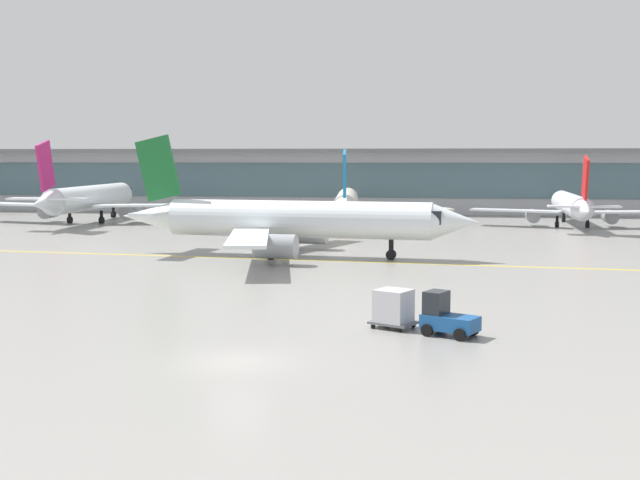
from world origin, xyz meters
TOP-DOWN VIEW (x-y plane):
  - ground_plane at (0.00, 0.00)m, footprint 400.00×400.00m
  - taxiway_centreline_stripe at (-3.16, 32.90)m, footprint 109.54×10.76m
  - terminal_concourse at (0.00, 90.57)m, footprint 186.88×11.00m
  - gate_airplane_1 at (-35.69, 66.42)m, footprint 29.03×31.17m
  - gate_airplane_2 at (-2.35, 65.82)m, footprint 26.00×28.07m
  - gate_airplane_3 at (24.80, 68.45)m, footprint 24.28×26.09m
  - taxiing_regional_jet at (-3.57, 34.94)m, footprint 31.42×29.08m
  - baggage_tug at (8.66, 6.17)m, footprint 2.95×2.49m
  - cargo_dolly_lead at (6.10, 7.49)m, footprint 2.60×2.38m

SIDE VIEW (x-z plane):
  - ground_plane at x=0.00m, z-range 0.00..0.00m
  - taxiway_centreline_stripe at x=-3.16m, z-range 0.00..0.01m
  - baggage_tug at x=8.66m, z-range -0.16..1.94m
  - cargo_dolly_lead at x=6.10m, z-range 0.08..2.02m
  - gate_airplane_3 at x=24.80m, z-range -1.73..6.92m
  - gate_airplane_2 at x=-2.35m, z-range -1.86..7.43m
  - gate_airplane_1 at x=-35.69m, z-range -2.07..8.27m
  - taxiing_regional_jet at x=-3.57m, z-range -2.08..8.32m
  - terminal_concourse at x=0.00m, z-range 0.12..9.72m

